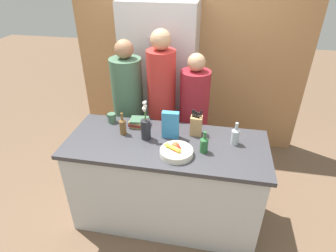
# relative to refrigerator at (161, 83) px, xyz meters

# --- Properties ---
(ground_plane) EXTENTS (14.00, 14.00, 0.00)m
(ground_plane) POSITION_rel_refrigerator_xyz_m (0.30, -1.23, -1.00)
(ground_plane) COLOR brown
(kitchen_island) EXTENTS (1.85, 0.76, 0.94)m
(kitchen_island) POSITION_rel_refrigerator_xyz_m (0.30, -1.23, -0.53)
(kitchen_island) COLOR silver
(kitchen_island) RESTS_ON ground_plane
(back_wall_wood) EXTENTS (3.05, 0.12, 2.60)m
(back_wall_wood) POSITION_rel_refrigerator_xyz_m (0.30, 0.36, 0.30)
(back_wall_wood) COLOR #AD7A4C
(back_wall_wood) RESTS_ON ground_plane
(refrigerator) EXTENTS (0.88, 0.63, 1.99)m
(refrigerator) POSITION_rel_refrigerator_xyz_m (0.00, 0.00, 0.00)
(refrigerator) COLOR #B7B7BC
(refrigerator) RESTS_ON ground_plane
(fruit_bowl) EXTENTS (0.29, 0.29, 0.10)m
(fruit_bowl) POSITION_rel_refrigerator_xyz_m (0.42, -1.39, -0.02)
(fruit_bowl) COLOR silver
(fruit_bowl) RESTS_ON kitchen_island
(knife_block) EXTENTS (0.11, 0.09, 0.26)m
(knife_block) POSITION_rel_refrigerator_xyz_m (0.55, -1.03, 0.04)
(knife_block) COLOR tan
(knife_block) RESTS_ON kitchen_island
(flower_vase) EXTENTS (0.09, 0.09, 0.38)m
(flower_vase) POSITION_rel_refrigerator_xyz_m (0.11, -1.19, 0.06)
(flower_vase) COLOR #232328
(flower_vase) RESTS_ON kitchen_island
(cereal_box) EXTENTS (0.16, 0.06, 0.26)m
(cereal_box) POSITION_rel_refrigerator_xyz_m (0.33, -1.13, 0.07)
(cereal_box) COLOR teal
(cereal_box) RESTS_ON kitchen_island
(coffee_mug) EXTENTS (0.11, 0.08, 0.10)m
(coffee_mug) POSITION_rel_refrigerator_xyz_m (-0.31, -0.96, -0.01)
(coffee_mug) COLOR #42664C
(coffee_mug) RESTS_ON kitchen_island
(book_stack) EXTENTS (0.20, 0.16, 0.08)m
(book_stack) POSITION_rel_refrigerator_xyz_m (-0.02, -0.99, -0.02)
(book_stack) COLOR #99844C
(book_stack) RESTS_ON kitchen_island
(bottle_oil) EXTENTS (0.07, 0.07, 0.22)m
(bottle_oil) POSITION_rel_refrigerator_xyz_m (0.91, -1.13, 0.03)
(bottle_oil) COLOR #B2BCC1
(bottle_oil) RESTS_ON kitchen_island
(bottle_vinegar) EXTENTS (0.06, 0.06, 0.22)m
(bottle_vinegar) POSITION_rel_refrigerator_xyz_m (-0.13, -1.16, 0.03)
(bottle_vinegar) COLOR brown
(bottle_vinegar) RESTS_ON kitchen_island
(bottle_wine) EXTENTS (0.07, 0.07, 0.20)m
(bottle_wine) POSITION_rel_refrigerator_xyz_m (0.65, -1.30, 0.02)
(bottle_wine) COLOR #286633
(bottle_wine) RESTS_ON kitchen_island
(person_at_sink) EXTENTS (0.34, 0.34, 1.68)m
(person_at_sink) POSITION_rel_refrigerator_xyz_m (-0.25, -0.59, -0.05)
(person_at_sink) COLOR #383842
(person_at_sink) RESTS_ON ground_plane
(person_in_blue) EXTENTS (0.30, 0.30, 1.80)m
(person_in_blue) POSITION_rel_refrigerator_xyz_m (0.13, -0.58, 0.04)
(person_in_blue) COLOR #383842
(person_in_blue) RESTS_ON ground_plane
(person_in_red_tee) EXTENTS (0.32, 0.32, 1.58)m
(person_in_red_tee) POSITION_rel_refrigerator_xyz_m (0.49, -0.57, -0.11)
(person_in_red_tee) COLOR #383842
(person_in_red_tee) RESTS_ON ground_plane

